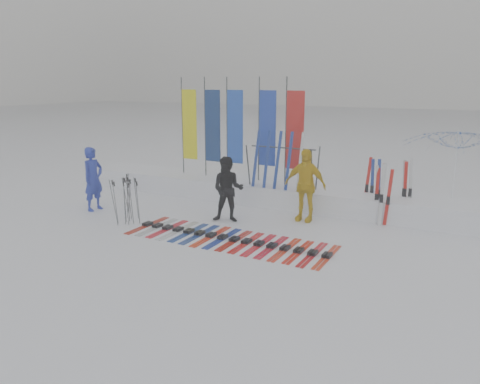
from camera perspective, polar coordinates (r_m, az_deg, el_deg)
The scene contains 11 objects.
ground at distance 10.59m, azimuth -5.04°, elevation -6.93°, with size 120.00×120.00×0.00m, color white.
snow_bank at distance 14.41m, azimuth 4.88°, elevation -0.19°, with size 14.00×1.60×0.60m, color white.
person_blue at distance 14.11m, azimuth -17.45°, elevation 1.53°, with size 0.67×0.44×1.84m, color #1C2DA5.
person_black at distance 12.36m, azimuth -1.48°, elevation 0.30°, with size 0.85×0.66×1.75m, color black.
person_yellow at distance 12.54m, azimuth 7.93°, elevation 0.84°, with size 1.14×0.47×1.95m, color #DFB70E.
tent_canopy at distance 13.60m, azimuth 24.56°, elevation 1.95°, with size 2.74×2.79×2.51m, color white.
ski_row at distance 11.13m, azimuth -1.44°, elevation -5.67°, with size 5.00×1.69×0.07m.
pole_cluster at distance 12.69m, azimuth -13.62°, elevation -0.99°, with size 0.75×0.81×1.26m.
feather_flags at distance 14.87m, azimuth -0.31°, elevation 7.88°, with size 4.36×0.17×3.20m.
ski_rack at distance 13.75m, azimuth 5.19°, elevation 3.76°, with size 2.04×0.80×1.23m.
upright_skis at distance 13.10m, azimuth 17.31°, elevation 0.07°, with size 1.26×1.12×1.68m.
Camera 1 is at (5.44, -8.32, 3.66)m, focal length 35.00 mm.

